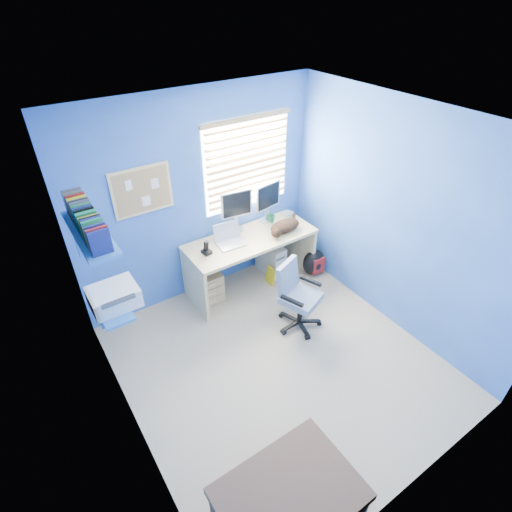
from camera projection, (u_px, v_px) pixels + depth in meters
floor at (278, 362)px, 4.26m from camera, size 3.00×3.20×0.00m
ceiling at (290, 128)px, 2.82m from camera, size 3.00×3.20×0.00m
wall_back at (200, 200)px, 4.62m from camera, size 3.00×0.01×2.50m
wall_front at (440, 399)px, 2.45m from camera, size 3.00×0.01×2.50m
wall_left at (116, 339)px, 2.85m from camera, size 0.01×3.20×2.50m
wall_right at (396, 221)px, 4.22m from camera, size 0.01×3.20×2.50m
desk at (251, 262)px, 5.11m from camera, size 1.64×0.65×0.74m
laptop at (231, 236)px, 4.72m from camera, size 0.35×0.28×0.22m
monitor_left at (236, 211)px, 4.90m from camera, size 0.41×0.17×0.54m
monitor_right at (267, 203)px, 5.08m from camera, size 0.42×0.19×0.54m
phone at (206, 247)px, 4.58m from camera, size 0.11×0.12×0.17m
mug at (271, 219)px, 5.18m from camera, size 0.10×0.09×0.10m
cd_spindle at (289, 215)px, 5.29m from camera, size 0.13×0.13×0.07m
cat at (285, 226)px, 4.99m from camera, size 0.47×0.36×0.15m
tower_pc at (270, 259)px, 5.42m from camera, size 0.22×0.45×0.45m
drawer_boxes at (207, 287)px, 4.96m from camera, size 0.35×0.28×0.41m
yellow_book at (271, 276)px, 5.29m from camera, size 0.03×0.17×0.24m
backpack at (314, 262)px, 5.41m from camera, size 0.34×0.27×0.38m
bed_corner at (288, 506)px, 2.90m from camera, size 0.94×0.67×0.45m
office_chair at (297, 304)px, 4.56m from camera, size 0.62×0.62×0.83m
window_blinds at (248, 164)px, 4.72m from camera, size 1.15×0.05×1.10m
corkboard at (142, 191)px, 4.14m from camera, size 0.64×0.02×0.52m
wall_shelves at (100, 261)px, 3.32m from camera, size 0.42×0.90×1.05m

